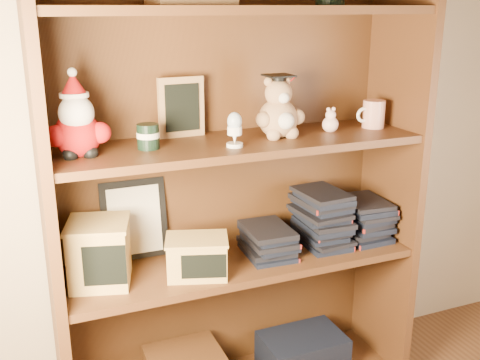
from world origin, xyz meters
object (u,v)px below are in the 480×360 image
object	(u,v)px
teacher_mug	(373,114)
treats_box	(100,252)
grad_teddy_bear	(279,113)
bookcase	(233,188)

from	to	relation	value
teacher_mug	treats_box	world-z (taller)	teacher_mug
grad_teddy_bear	treats_box	world-z (taller)	grad_teddy_bear
teacher_mug	treats_box	bearing A→B (deg)	-179.95
treats_box	bookcase	bearing A→B (deg)	6.53
bookcase	treats_box	xyz separation A→B (m)	(-0.45, -0.05, -0.13)
grad_teddy_bear	teacher_mug	distance (m)	0.36
bookcase	treats_box	world-z (taller)	bookcase
treats_box	grad_teddy_bear	bearing A→B (deg)	-0.52
grad_teddy_bear	treats_box	size ratio (longest dim) A/B	0.92
treats_box	teacher_mug	bearing A→B (deg)	0.05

